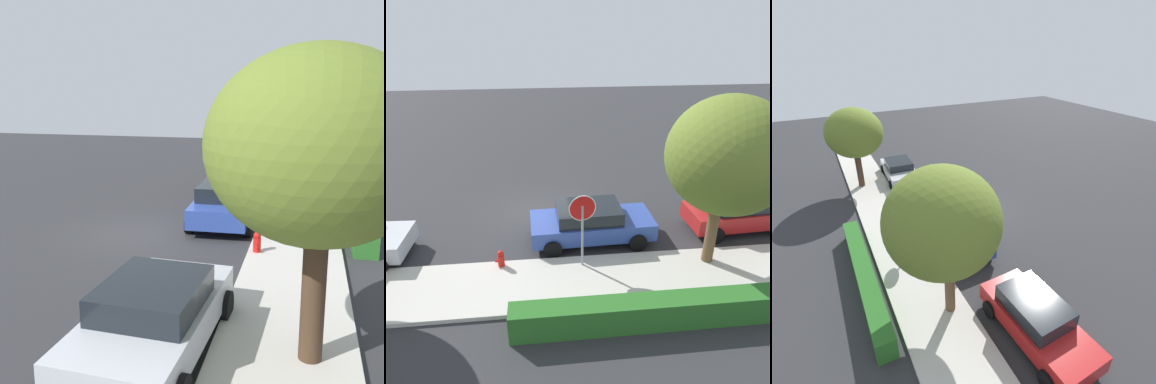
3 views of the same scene
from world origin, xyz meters
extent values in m
plane|color=#2D2D30|center=(0.00, 0.00, 0.00)|extent=(60.00, 60.00, 0.00)
cube|color=beige|center=(0.00, 4.94, 0.07)|extent=(32.00, 2.58, 0.14)
cylinder|color=gray|center=(-1.38, 4.13, 1.18)|extent=(0.08, 0.08, 2.35)
cylinder|color=white|center=(-1.38, 4.13, 2.27)|extent=(0.87, 0.13, 0.88)
cylinder|color=red|center=(-1.38, 4.13, 2.27)|extent=(0.82, 0.13, 0.82)
cube|color=#2D479E|center=(-1.94, 2.41, 0.62)|extent=(4.55, 2.02, 0.63)
cube|color=black|center=(-1.81, 2.42, 1.18)|extent=(2.37, 1.73, 0.50)
cylinder|color=black|center=(-3.43, 1.43, 0.32)|extent=(0.65, 0.24, 0.64)
cylinder|color=black|center=(-3.49, 3.30, 0.32)|extent=(0.65, 0.24, 0.64)
cylinder|color=black|center=(-0.38, 1.53, 0.32)|extent=(0.65, 0.24, 0.64)
cylinder|color=black|center=(-0.44, 3.40, 0.32)|extent=(0.65, 0.24, 0.64)
cube|color=red|center=(-7.89, 2.21, 0.63)|extent=(4.36, 1.95, 0.64)
cube|color=black|center=(-7.68, 2.22, 1.23)|extent=(2.35, 1.64, 0.57)
cylinder|color=black|center=(-6.48, 3.15, 0.32)|extent=(0.65, 0.25, 0.64)
cylinder|color=black|center=(-6.39, 1.42, 0.32)|extent=(0.65, 0.25, 0.64)
cylinder|color=black|center=(-9.38, 3.00, 0.32)|extent=(0.65, 0.25, 0.64)
cylinder|color=black|center=(-9.29, 1.27, 0.32)|extent=(0.65, 0.25, 0.64)
cube|color=silver|center=(6.74, 2.69, 0.61)|extent=(4.52, 2.09, 0.61)
cube|color=black|center=(6.81, 2.69, 1.14)|extent=(2.20, 1.75, 0.47)
cylinder|color=black|center=(8.29, 3.56, 0.32)|extent=(0.65, 0.25, 0.64)
cylinder|color=black|center=(8.20, 1.68, 0.32)|extent=(0.65, 0.25, 0.64)
cylinder|color=black|center=(5.28, 3.71, 0.32)|extent=(0.65, 0.25, 0.64)
cylinder|color=black|center=(5.19, 1.83, 0.32)|extent=(0.65, 0.25, 0.64)
cylinder|color=brown|center=(-5.63, 4.33, 1.31)|extent=(0.37, 0.37, 2.62)
ellipsoid|color=olive|center=(-5.65, 4.51, 3.97)|extent=(3.72, 3.72, 3.56)
cylinder|color=#422D1E|center=(6.53, 5.38, 1.23)|extent=(0.40, 0.40, 2.47)
ellipsoid|color=olive|center=(6.57, 5.31, 3.76)|extent=(3.56, 3.56, 3.12)
cylinder|color=red|center=(1.31, 3.90, 0.28)|extent=(0.22, 0.22, 0.55)
sphere|color=red|center=(1.31, 3.90, 0.61)|extent=(0.21, 0.21, 0.21)
cylinder|color=red|center=(1.46, 3.90, 0.33)|extent=(0.08, 0.09, 0.09)
cube|color=#286623|center=(-2.85, 6.86, 0.44)|extent=(7.48, 0.67, 0.88)
camera|label=1|loc=(14.18, 5.20, 4.64)|focal=45.00mm
camera|label=2|loc=(-0.12, 14.33, 7.73)|focal=35.00mm
camera|label=3|loc=(-12.89, 7.42, 8.97)|focal=28.00mm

